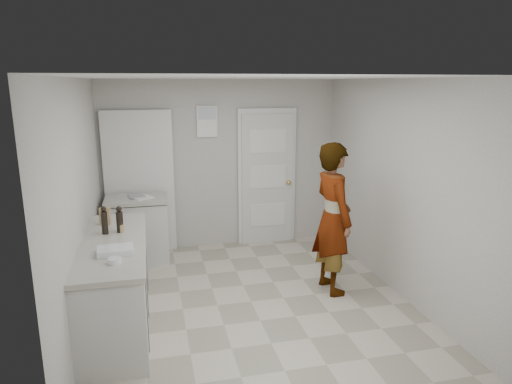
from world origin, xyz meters
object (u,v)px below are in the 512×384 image
object	(u,v)px
spice_jar	(122,228)
egg_bowl	(114,261)
oil_cruet_a	(120,220)
cake_mix_box	(105,216)
oil_cruet_b	(104,221)
baking_dish	(115,251)
person	(333,218)

from	to	relation	value
spice_jar	egg_bowl	bearing A→B (deg)	-91.55
oil_cruet_a	spice_jar	bearing A→B (deg)	-39.17
egg_bowl	spice_jar	bearing A→B (deg)	88.45
cake_mix_box	egg_bowl	bearing A→B (deg)	-70.68
spice_jar	oil_cruet_b	xyz separation A→B (m)	(-0.16, -0.01, 0.10)
oil_cruet_a	baking_dish	bearing A→B (deg)	-91.32
spice_jar	oil_cruet_b	world-z (taller)	oil_cruet_b
spice_jar	egg_bowl	size ratio (longest dim) A/B	0.73
person	oil_cruet_b	world-z (taller)	person
cake_mix_box	baking_dish	xyz separation A→B (m)	(0.16, -0.95, -0.07)
cake_mix_box	egg_bowl	size ratio (longest dim) A/B	1.58
cake_mix_box	spice_jar	xyz separation A→B (m)	(0.19, -0.33, -0.05)
spice_jar	egg_bowl	xyz separation A→B (m)	(-0.02, -0.86, -0.02)
person	baking_dish	size ratio (longest dim) A/B	5.33
person	baking_dish	bearing A→B (deg)	100.00
person	oil_cruet_b	xyz separation A→B (m)	(-2.55, -0.04, 0.17)
person	oil_cruet_a	size ratio (longest dim) A/B	6.39
oil_cruet_a	oil_cruet_b	xyz separation A→B (m)	(-0.15, -0.02, 0.01)
spice_jar	baking_dish	world-z (taller)	spice_jar
cake_mix_box	egg_bowl	distance (m)	1.20
person	baking_dish	world-z (taller)	person
person	oil_cruet_a	xyz separation A→B (m)	(-2.40, -0.02, 0.16)
person	cake_mix_box	size ratio (longest dim) A/B	9.73
oil_cruet_a	oil_cruet_b	distance (m)	0.15
oil_cruet_b	baking_dish	distance (m)	0.63
spice_jar	baking_dish	xyz separation A→B (m)	(-0.03, -0.61, -0.02)
cake_mix_box	spice_jar	world-z (taller)	cake_mix_box
spice_jar	oil_cruet_a	bearing A→B (deg)	140.83
person	baking_dish	xyz separation A→B (m)	(-2.41, -0.65, 0.05)
person	oil_cruet_b	size ratio (longest dim) A/B	6.08
oil_cruet_b	baking_dish	xyz separation A→B (m)	(0.14, -0.61, -0.12)
spice_jar	oil_cruet_a	xyz separation A→B (m)	(-0.01, 0.01, 0.09)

